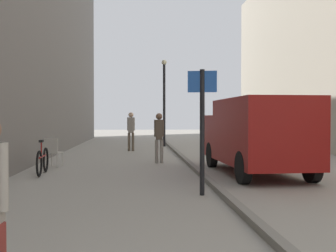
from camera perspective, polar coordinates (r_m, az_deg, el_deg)
ground_plane at (r=13.23m, az=-3.49°, el=-5.79°), size 80.00×80.00×0.00m
kerb_strip at (r=13.34m, az=3.35°, el=-5.48°), size 0.16×40.00×0.12m
pedestrian_main_foreground at (r=19.84m, az=-5.10°, el=-0.37°), size 0.36×0.24×1.84m
pedestrian_mid_block at (r=14.59m, az=-1.23°, el=-1.14°), size 0.35×0.23×1.75m
delivery_van at (r=12.01m, az=11.96°, el=-1.01°), size 2.16×5.05×2.12m
street_sign_post at (r=8.60m, az=4.71°, el=0.74°), size 0.59×0.15×2.60m
lamp_post at (r=22.88m, az=-0.53°, el=4.01°), size 0.28×0.28×4.76m
bicycle_leaning at (r=12.26m, az=-16.82°, el=-4.61°), size 0.15×1.77×0.98m
cafe_chair_near_window at (r=13.87m, az=-15.48°, el=-3.24°), size 0.54×0.54×0.94m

